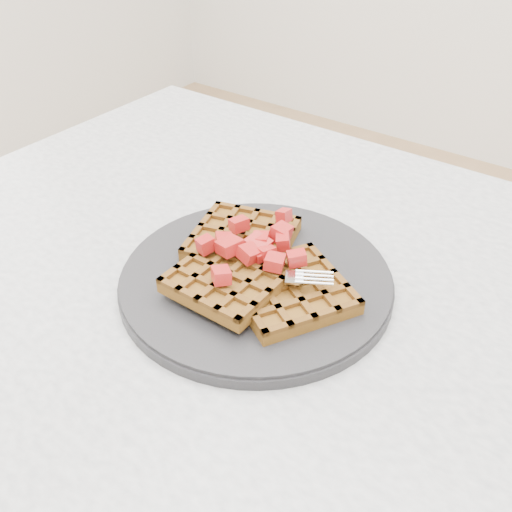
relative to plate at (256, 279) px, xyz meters
name	(u,v)px	position (x,y,z in m)	size (l,w,h in m)	color
table	(327,392)	(0.10, 0.00, -0.12)	(1.20, 0.80, 0.75)	silver
plate	(256,279)	(0.00, 0.00, 0.00)	(0.30, 0.30, 0.02)	black
waffles	(254,267)	(0.00, 0.00, 0.02)	(0.24, 0.20, 0.03)	brown
strawberry_pile	(256,245)	(0.00, 0.00, 0.05)	(0.15, 0.15, 0.02)	#930001
fork	(262,290)	(0.03, -0.03, 0.02)	(0.02, 0.18, 0.02)	silver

